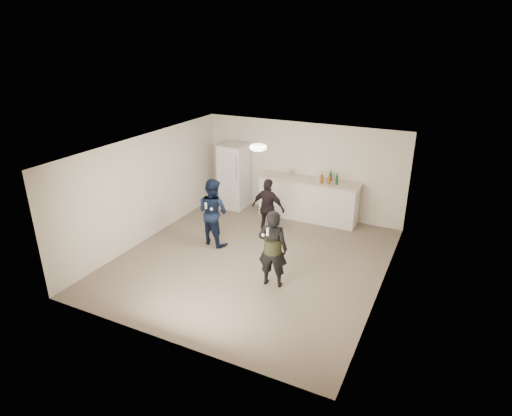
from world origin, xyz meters
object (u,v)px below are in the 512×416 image
at_px(fridge, 234,176).
at_px(shaker, 291,173).
at_px(counter, 308,200).
at_px(spectator, 268,208).
at_px(woman, 273,249).
at_px(man, 213,212).

height_order(fridge, shaker, fridge).
height_order(counter, shaker, shaker).
xyz_separation_m(fridge, shaker, (1.63, 0.17, 0.28)).
bearing_deg(fridge, spectator, -38.90).
distance_m(counter, shaker, 0.85).
height_order(counter, woman, woman).
bearing_deg(shaker, counter, -9.97).
bearing_deg(man, woman, 163.58).
bearing_deg(fridge, woman, -51.25).
bearing_deg(shaker, spectator, -88.68).
xyz_separation_m(fridge, man, (0.69, -2.26, -0.11)).
distance_m(counter, woman, 3.43).
relative_size(shaker, spectator, 0.12).
relative_size(counter, spectator, 1.79).
distance_m(man, spectator, 1.35).
bearing_deg(counter, shaker, 170.03).
relative_size(man, spectator, 1.09).
distance_m(shaker, spectator, 1.58).
xyz_separation_m(counter, man, (-1.49, -2.33, 0.27)).
xyz_separation_m(counter, woman, (0.48, -3.39, 0.26)).
bearing_deg(counter, man, -122.57).
distance_m(woman, spectator, 2.20).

